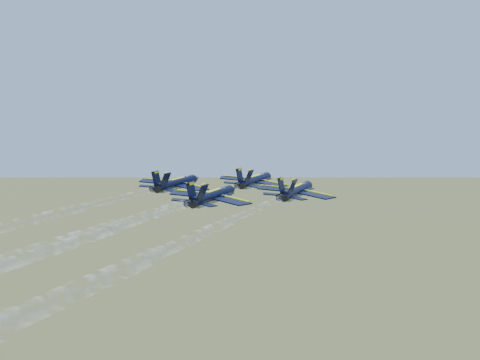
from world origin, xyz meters
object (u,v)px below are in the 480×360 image
at_px(jet_slot, 213,196).
at_px(jet_right, 297,191).
at_px(jet_lead, 255,180).
at_px(jet_left, 177,183).

bearing_deg(jet_slot, jet_right, 45.88).
xyz_separation_m(jet_lead, jet_slot, (1.52, -21.50, 0.00)).
xyz_separation_m(jet_right, jet_slot, (-10.22, -11.08, 0.00)).
xyz_separation_m(jet_left, jet_slot, (12.95, -11.40, 0.00)).
bearing_deg(jet_slot, jet_left, 137.23).
relative_size(jet_left, jet_right, 1.00).
height_order(jet_lead, jet_right, same).
bearing_deg(jet_right, jet_lead, 136.97).
bearing_deg(jet_left, jet_lead, 40.02).
height_order(jet_left, jet_slot, same).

